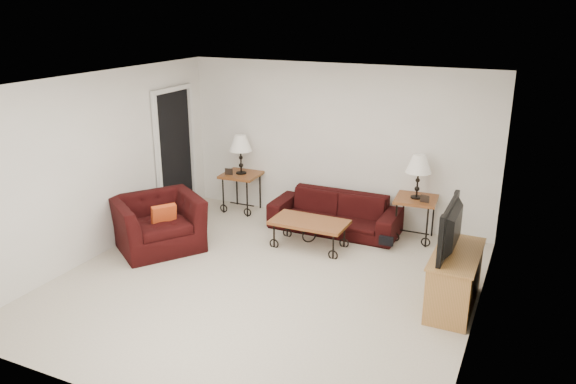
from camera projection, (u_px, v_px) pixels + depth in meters
The scene contains 20 objects.
ground at pixel (265, 283), 7.04m from camera, with size 5.00×5.00×0.00m, color beige.
wall_back at pixel (336, 144), 8.80m from camera, with size 5.00×0.02×2.50m, color white.
wall_front at pixel (121, 277), 4.49m from camera, with size 5.00×0.02×2.50m, color white.
wall_left at pixel (100, 165), 7.64m from camera, with size 0.02×5.00×2.50m, color white.
wall_right at pixel (483, 221), 5.65m from camera, with size 0.02×5.00×2.50m, color white.
ceiling at pixel (262, 83), 6.25m from camera, with size 5.00×5.00×0.00m, color white.
doorway at pixel (175, 154), 9.13m from camera, with size 0.08×0.94×2.04m, color black.
sofa at pixel (335, 213), 8.62m from camera, with size 1.98×0.77×0.58m, color black.
side_table_left at pixel (242, 192), 9.45m from camera, with size 0.60×0.60×0.65m, color brown.
side_table_right at pixel (415, 219), 8.29m from camera, with size 0.59×0.59×0.65m, color brown.
lamp_left at pixel (241, 155), 9.25m from camera, with size 0.37×0.37×0.65m, color black, non-canonical shape.
lamp_right at pixel (418, 177), 8.08m from camera, with size 0.37×0.37×0.65m, color black, non-canonical shape.
photo_frame_left at pixel (229, 172), 9.26m from camera, with size 0.13×0.02×0.11m, color black.
photo_frame_right at pixel (425, 199), 7.98m from camera, with size 0.13×0.02×0.11m, color black.
coffee_table at pixel (309, 234), 8.04m from camera, with size 1.08×0.59×0.41m, color brown.
armchair at pixel (158, 223), 7.97m from camera, with size 1.16×1.01×0.75m, color black.
throw_pillow at pixel (164, 216), 7.82m from camera, with size 0.34×0.09×0.34m, color #D94C1B.
tv_stand at pixel (454, 280), 6.41m from camera, with size 0.47×1.12×0.67m, color #BB7C45.
television at pixel (458, 229), 6.22m from camera, with size 1.01×0.13×0.58m, color black.
backpack at pixel (388, 236), 7.98m from camera, with size 0.31×0.24×0.40m, color black.
Camera 1 is at (2.92, -5.61, 3.32)m, focal length 34.96 mm.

